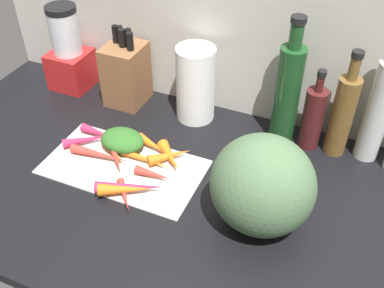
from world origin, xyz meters
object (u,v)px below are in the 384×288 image
(carrot_6, at_px, (125,189))
(carrot_7, at_px, (147,160))
(carrot_12, at_px, (154,174))
(bottle_2, at_px, (343,114))
(blender_appliance, at_px, (69,53))
(bottle_1, at_px, (313,117))
(winter_squash, at_px, (262,186))
(carrot_11, at_px, (101,155))
(carrot_8, at_px, (113,151))
(carrot_1, at_px, (130,187))
(paper_towel_roll, at_px, (196,84))
(carrot_9, at_px, (124,195))
(carrot_2, at_px, (170,157))
(carrot_3, at_px, (114,153))
(bottle_3, at_px, (379,110))
(bottle_0, at_px, (287,91))
(carrot_4, at_px, (100,134))
(carrot_5, at_px, (169,156))
(carrot_0, at_px, (87,140))
(carrot_10, at_px, (153,145))
(cutting_board, at_px, (123,167))
(knife_block, at_px, (126,73))

(carrot_6, bearing_deg, carrot_7, 92.05)
(carrot_12, bearing_deg, bottle_2, 37.02)
(blender_appliance, xyz_separation_m, bottle_1, (0.80, -0.00, -0.02))
(carrot_12, bearing_deg, winter_squash, -6.00)
(carrot_11, height_order, bottle_2, bottle_2)
(blender_appliance, bearing_deg, carrot_6, -42.58)
(carrot_8, distance_m, carrot_12, 0.15)
(carrot_1, bearing_deg, paper_towel_roll, 87.36)
(carrot_9, height_order, carrot_11, carrot_11)
(carrot_2, xyz_separation_m, carrot_3, (-0.15, -0.05, -0.00))
(carrot_7, bearing_deg, carrot_9, -86.17)
(bottle_1, bearing_deg, bottle_3, 6.41)
(carrot_11, relative_size, bottle_0, 0.47)
(carrot_4, height_order, carrot_5, carrot_5)
(carrot_2, bearing_deg, carrot_1, -106.02)
(carrot_8, xyz_separation_m, bottle_1, (0.48, 0.27, 0.08))
(carrot_3, bearing_deg, carrot_5, 19.26)
(carrot_0, xyz_separation_m, carrot_10, (0.18, 0.05, 0.00))
(carrot_2, distance_m, carrot_6, 0.16)
(carrot_0, distance_m, bottle_0, 0.58)
(cutting_board, relative_size, carrot_6, 3.22)
(carrot_6, xyz_separation_m, knife_block, (-0.21, 0.38, 0.08))
(carrot_5, bearing_deg, knife_block, 138.91)
(carrot_10, bearing_deg, carrot_2, -22.69)
(carrot_8, height_order, bottle_2, bottle_2)
(paper_towel_roll, bearing_deg, carrot_12, -87.60)
(carrot_5, height_order, paper_towel_roll, paper_towel_roll)
(carrot_1, bearing_deg, carrot_7, 96.50)
(carrot_3, height_order, carrot_6, carrot_6)
(carrot_7, xyz_separation_m, bottle_3, (0.54, 0.28, 0.13))
(carrot_3, xyz_separation_m, knife_block, (-0.11, 0.27, 0.08))
(carrot_3, relative_size, carrot_7, 1.04)
(bottle_0, distance_m, bottle_2, 0.16)
(bottle_0, bearing_deg, carrot_1, -126.98)
(paper_towel_roll, height_order, bottle_0, bottle_0)
(winter_squash, height_order, bottle_2, bottle_2)
(carrot_0, relative_size, carrot_12, 1.30)
(bottle_0, relative_size, bottle_1, 1.53)
(cutting_board, xyz_separation_m, bottle_0, (0.35, 0.30, 0.15))
(carrot_0, height_order, carrot_12, carrot_0)
(bottle_0, xyz_separation_m, bottle_1, (0.08, -0.01, -0.06))
(winter_squash, height_order, paper_towel_roll, winter_squash)
(cutting_board, xyz_separation_m, carrot_1, (0.07, -0.08, 0.02))
(carrot_3, relative_size, carrot_5, 1.32)
(carrot_2, xyz_separation_m, carrot_10, (-0.07, 0.03, -0.00))
(knife_block, bearing_deg, carrot_2, -41.08)
(carrot_2, relative_size, carrot_5, 0.96)
(carrot_11, bearing_deg, knife_block, 104.97)
(carrot_1, distance_m, winter_squash, 0.34)
(carrot_7, bearing_deg, carrot_6, -87.95)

